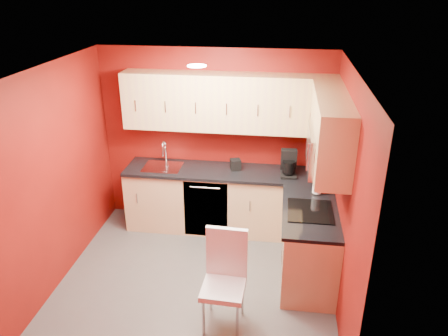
% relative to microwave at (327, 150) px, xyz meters
% --- Properties ---
extents(floor, '(3.20, 3.20, 0.00)m').
position_rel_microwave_xyz_m(floor, '(-1.39, -0.20, -1.66)').
color(floor, '#474542').
rests_on(floor, ground).
extents(ceiling, '(3.20, 3.20, 0.00)m').
position_rel_microwave_xyz_m(ceiling, '(-1.39, -0.20, 0.84)').
color(ceiling, white).
rests_on(ceiling, wall_back).
extents(wall_back, '(3.20, 0.00, 3.20)m').
position_rel_microwave_xyz_m(wall_back, '(-1.39, 1.30, -0.41)').
color(wall_back, maroon).
rests_on(wall_back, floor).
extents(wall_front, '(3.20, 0.00, 3.20)m').
position_rel_microwave_xyz_m(wall_front, '(-1.39, -1.70, -0.41)').
color(wall_front, maroon).
rests_on(wall_front, floor).
extents(wall_left, '(0.00, 3.00, 3.00)m').
position_rel_microwave_xyz_m(wall_left, '(-2.99, -0.20, -0.41)').
color(wall_left, maroon).
rests_on(wall_left, floor).
extents(wall_right, '(0.00, 3.00, 3.00)m').
position_rel_microwave_xyz_m(wall_right, '(0.21, -0.20, -0.41)').
color(wall_right, maroon).
rests_on(wall_right, floor).
extents(base_cabinets_back, '(2.80, 0.60, 0.87)m').
position_rel_microwave_xyz_m(base_cabinets_back, '(-1.19, 1.00, -1.22)').
color(base_cabinets_back, tan).
rests_on(base_cabinets_back, floor).
extents(base_cabinets_right, '(0.60, 1.30, 0.87)m').
position_rel_microwave_xyz_m(base_cabinets_right, '(-0.09, 0.05, -1.22)').
color(base_cabinets_right, tan).
rests_on(base_cabinets_right, floor).
extents(countertop_back, '(2.80, 0.63, 0.04)m').
position_rel_microwave_xyz_m(countertop_back, '(-1.19, 0.99, -0.77)').
color(countertop_back, black).
rests_on(countertop_back, base_cabinets_back).
extents(countertop_right, '(0.63, 1.27, 0.04)m').
position_rel_microwave_xyz_m(countertop_right, '(-0.11, 0.04, -0.77)').
color(countertop_right, black).
rests_on(countertop_right, base_cabinets_right).
extents(upper_cabinets_back, '(2.80, 0.35, 0.75)m').
position_rel_microwave_xyz_m(upper_cabinets_back, '(-1.19, 1.13, 0.17)').
color(upper_cabinets_back, tan).
rests_on(upper_cabinets_back, wall_back).
extents(upper_cabinets_right, '(0.35, 1.55, 0.75)m').
position_rel_microwave_xyz_m(upper_cabinets_right, '(0.03, 0.24, 0.23)').
color(upper_cabinets_right, tan).
rests_on(upper_cabinets_right, wall_right).
extents(microwave, '(0.42, 0.76, 0.42)m').
position_rel_microwave_xyz_m(microwave, '(0.00, 0.00, 0.00)').
color(microwave, silver).
rests_on(microwave, upper_cabinets_right).
extents(cooktop, '(0.50, 0.55, 0.01)m').
position_rel_microwave_xyz_m(cooktop, '(-0.11, 0.00, -0.74)').
color(cooktop, black).
rests_on(cooktop, countertop_right).
extents(sink, '(0.52, 0.42, 0.35)m').
position_rel_microwave_xyz_m(sink, '(-2.09, 1.00, -0.72)').
color(sink, silver).
rests_on(sink, countertop_back).
extents(dishwasher_front, '(0.60, 0.02, 0.82)m').
position_rel_microwave_xyz_m(dishwasher_front, '(-1.44, 0.71, -1.22)').
color(dishwasher_front, black).
rests_on(dishwasher_front, base_cabinets_back).
extents(downlight, '(0.20, 0.20, 0.01)m').
position_rel_microwave_xyz_m(downlight, '(-1.39, 0.10, 0.82)').
color(downlight, white).
rests_on(downlight, ceiling).
extents(coffee_maker, '(0.22, 0.29, 0.34)m').
position_rel_microwave_xyz_m(coffee_maker, '(-0.36, 0.93, -0.58)').
color(coffee_maker, black).
rests_on(coffee_maker, countertop_back).
extents(napkin_holder, '(0.17, 0.17, 0.14)m').
position_rel_microwave_xyz_m(napkin_holder, '(-1.08, 1.04, -0.68)').
color(napkin_holder, black).
rests_on(napkin_holder, countertop_back).
extents(paper_towel, '(0.17, 0.17, 0.25)m').
position_rel_microwave_xyz_m(paper_towel, '(-0.02, 0.47, -0.63)').
color(paper_towel, white).
rests_on(paper_towel, countertop_right).
extents(dining_chair, '(0.44, 0.46, 1.05)m').
position_rel_microwave_xyz_m(dining_chair, '(-0.97, -0.90, -1.14)').
color(dining_chair, silver).
rests_on(dining_chair, floor).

